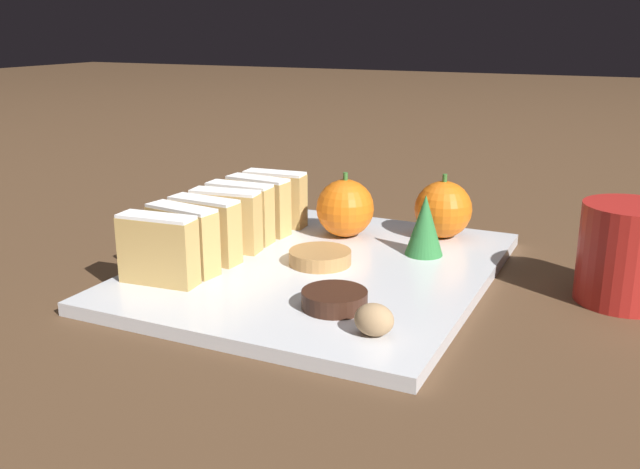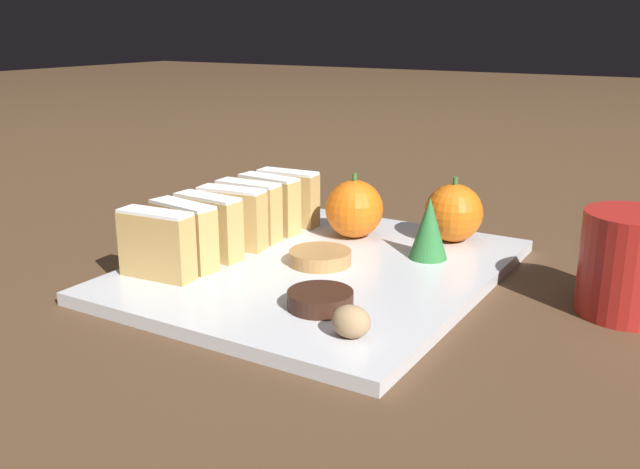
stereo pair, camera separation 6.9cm
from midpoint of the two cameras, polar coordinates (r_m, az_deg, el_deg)
The scene contains 16 objects.
ground_plane at distance 0.70m, azimuth 2.81°, elevation -3.34°, with size 6.00×6.00×0.00m, color #513823.
serving_platter at distance 0.70m, azimuth 2.82°, elevation -2.87°, with size 0.32×0.37×0.01m.
stollen_slice_front at distance 0.66m, azimuth -10.07°, elevation -0.83°, with size 0.07×0.03×0.06m.
stollen_slice_second at distance 0.69m, azimuth -8.05°, elevation -0.09°, with size 0.07×0.03×0.06m.
stollen_slice_third at distance 0.71m, azimuth -6.20°, elevation 0.61°, with size 0.07×0.03×0.06m.
stollen_slice_fourth at distance 0.74m, azimuth -4.54°, elevation 1.26°, with size 0.07×0.03×0.06m.
stollen_slice_fifth at distance 0.77m, azimuth -3.20°, elevation 1.89°, with size 0.07×0.03×0.06m.
stollen_slice_sixth at distance 0.80m, azimuth -1.64°, elevation 2.43°, with size 0.07×0.03×0.06m.
stollen_slice_back at distance 0.83m, azimuth -0.20°, elevation 2.93°, with size 0.07×0.03×0.06m.
orange_near at distance 0.78m, azimuth 5.29°, elevation 2.02°, with size 0.06×0.06×0.07m.
orange_far at distance 0.78m, azimuth 13.14°, elevation 1.67°, with size 0.06×0.06×0.07m.
walnut at distance 0.54m, azimuth 6.20°, elevation -7.01°, with size 0.03×0.03×0.03m.
chocolate_cookie at distance 0.59m, azimuth 3.38°, elevation -5.28°, with size 0.06×0.06×0.01m.
gingerbread_cookie at distance 0.69m, azimuth 3.12°, elevation -1.88°, with size 0.06×0.06×0.01m.
evergreen_sprig at distance 0.72m, azimuth 11.44°, elevation 0.47°, with size 0.04×0.04×0.06m.
coffee_mug at distance 0.66m, azimuth 26.55°, elevation -2.19°, with size 0.11×0.08×0.09m.
Camera 2 is at (0.34, -0.57, 0.24)m, focal length 40.00 mm.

